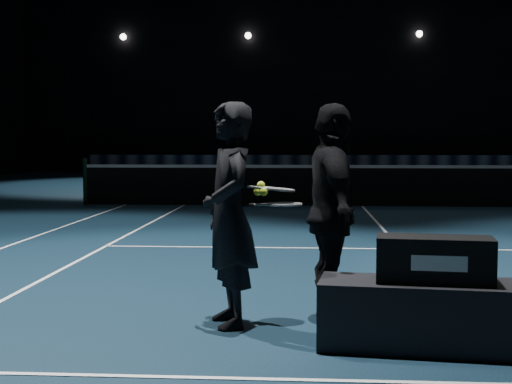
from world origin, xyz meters
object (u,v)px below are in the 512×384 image
racket_bag (435,259)px  player_b (333,213)px  tennis_balls (261,190)px  player_bench (434,316)px  racket_lower (285,204)px  player_a (229,215)px  racket_upper (278,189)px

racket_bag → player_b: size_ratio=0.45×
tennis_balls → racket_bag: bearing=-26.4°
player_b → tennis_balls: size_ratio=14.84×
player_bench → racket_lower: 1.46m
player_a → racket_upper: bearing=90.6°
player_b → racket_lower: bearing=95.7°
player_a → racket_lower: size_ratio=2.62×
player_a → player_b: 0.85m
player_a → tennis_balls: size_ratio=14.84×
player_a → tennis_balls: (0.25, 0.07, 0.19)m
player_bench → racket_upper: 1.57m
racket_bag → racket_lower: bearing=155.0°
player_a → player_b: same height
player_b → racket_lower: (-0.39, -0.10, 0.07)m
racket_upper → player_b: bearing=-9.1°
racket_bag → racket_lower: size_ratio=1.18×
player_bench → player_b: size_ratio=0.90×
tennis_balls → player_bench: bearing=-26.4°
player_b → player_bench: bearing=-147.4°
player_b → racket_lower: player_b is taller
player_bench → tennis_balls: (-1.26, 0.63, 0.84)m
player_b → tennis_balls: player_b is taller
racket_lower → racket_upper: bearing=141.3°
racket_bag → racket_lower: (-1.07, 0.67, 0.32)m
player_bench → racket_upper: (-1.13, 0.70, 0.84)m
racket_lower → tennis_balls: size_ratio=5.67×
racket_bag → player_a: player_a is taller
player_bench → racket_upper: racket_upper is taller
player_bench → racket_bag: bearing=0.0°
racket_bag → racket_upper: bearing=155.3°
racket_bag → racket_upper: racket_upper is taller
racket_bag → racket_lower: 1.30m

